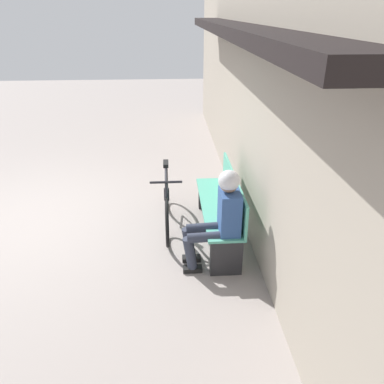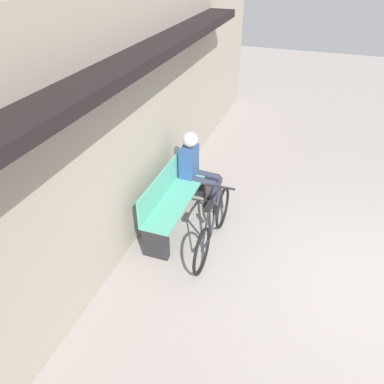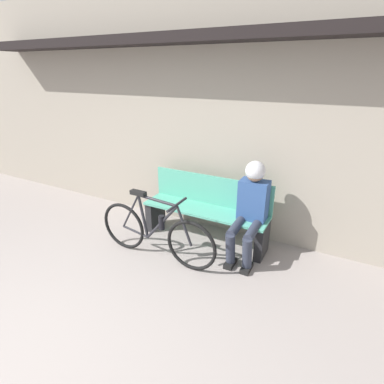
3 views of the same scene
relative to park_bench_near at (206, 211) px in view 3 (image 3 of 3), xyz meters
The scene contains 5 objects.
ground_plane 2.60m from the park_bench_near, 101.17° to the right, with size 24.00×24.00×0.00m, color gray.
storefront_wall 1.41m from the park_bench_near, 141.36° to the left, with size 12.00×0.56×3.20m.
park_bench_near is the anchor object (origin of this frame).
bicycle 0.78m from the park_bench_near, 115.58° to the right, with size 1.60×0.40×0.85m.
person_seated 0.70m from the park_bench_near, 10.72° to the right, with size 0.34×0.63×1.20m.
Camera 3 is at (2.01, -0.74, 2.15)m, focal length 28.00 mm.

